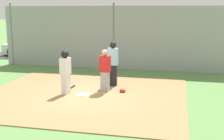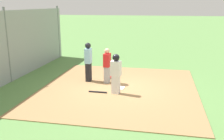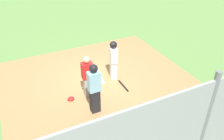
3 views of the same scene
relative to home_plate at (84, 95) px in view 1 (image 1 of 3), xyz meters
The scene contains 13 objects.
ground_plane 0.04m from the home_plate, ahead, with size 140.00×140.00×0.00m, color #5B8947.
dirt_infield 0.03m from the home_plate, ahead, with size 7.20×6.40×0.03m, color #9E774C.
home_plate is the anchor object (origin of this frame).
catcher 1.21m from the home_plate, 134.39° to the right, with size 0.40×0.29×1.57m.
umpire 1.94m from the home_plate, 115.63° to the right, with size 0.38×0.26×1.77m.
runner 1.11m from the home_plate, ahead, with size 0.33×0.43×1.58m.
baseball_bat 1.04m from the home_plate, 44.62° to the right, with size 0.06×0.06×0.75m, color black.
catcher_mask 1.45m from the home_plate, 153.36° to the right, with size 0.24×0.20×0.12m, color red.
baseball 0.72m from the home_plate, 164.98° to the right, with size 0.07×0.07×0.07m, color white.
backstop_fence 5.27m from the home_plate, 90.00° to the right, with size 12.00×0.10×3.35m.
parking_lot 9.08m from the home_plate, 90.00° to the right, with size 18.00×5.20×0.04m, color #38383D.
parked_car_green 9.35m from the home_plate, 72.98° to the right, with size 4.33×2.15×1.28m.
parked_car_white 10.30m from the home_plate, 54.61° to the right, with size 4.23×1.95×1.28m.
Camera 1 is at (-3.28, 9.97, 3.06)m, focal length 48.55 mm.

